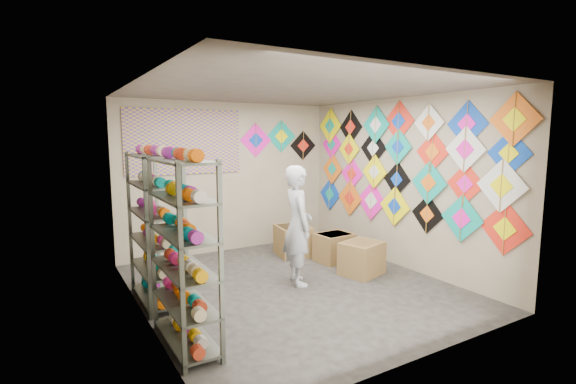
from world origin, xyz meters
TOP-DOWN VIEW (x-y plane):
  - ground at (0.00, 0.00)m, footprint 4.50×4.50m
  - room_walls at (0.00, 0.00)m, footprint 4.50×4.50m
  - shelf_rack_front at (-1.78, -0.85)m, footprint 0.40×1.10m
  - shelf_rack_back at (-1.78, 0.45)m, footprint 0.40×1.10m
  - string_spools at (-1.78, -0.20)m, footprint 0.12×2.36m
  - kite_wall_display at (1.98, -0.01)m, footprint 0.06×4.37m
  - back_wall_kites at (1.05, 2.24)m, footprint 1.67×0.02m
  - poster at (-0.80, 2.23)m, footprint 2.00×0.01m
  - shopkeeper at (0.13, 0.08)m, footprint 0.82×0.71m
  - carton_a at (1.18, -0.08)m, footprint 0.72×0.65m
  - carton_b at (1.22, 0.67)m, footprint 0.61×0.51m
  - carton_c at (0.81, 1.32)m, footprint 0.65×0.69m

SIDE VIEW (x-z plane):
  - ground at x=0.00m, z-range 0.00..0.00m
  - carton_b at x=1.22m, z-range 0.00..0.47m
  - carton_a at x=1.18m, z-range 0.00..0.50m
  - carton_c at x=0.81m, z-range 0.00..0.53m
  - shopkeeper at x=0.13m, z-range 0.00..1.70m
  - shelf_rack_front at x=-1.78m, z-range 0.00..1.90m
  - shelf_rack_back at x=-1.78m, z-range 0.00..1.90m
  - string_spools at x=-1.78m, z-range 0.99..1.11m
  - kite_wall_display at x=1.98m, z-range 0.61..2.66m
  - room_walls at x=0.00m, z-range -0.61..3.89m
  - poster at x=-0.80m, z-range 1.45..2.55m
  - back_wall_kites at x=1.05m, z-range 1.62..2.41m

